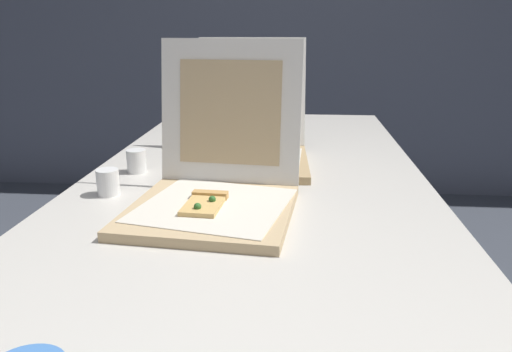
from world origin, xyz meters
The scene contains 7 objects.
wall_back centered at (0.00, 2.78, 1.30)m, with size 10.00×0.10×2.60m, color slate.
table centered at (0.00, 0.57, 0.71)m, with size 0.95×2.08×0.76m.
pizza_box_front centered at (-0.07, 0.35, 0.81)m, with size 0.39×0.44×0.37m.
pizza_box_middle centered at (-0.03, 0.76, 0.81)m, with size 0.37×0.47×0.37m.
cup_white_near_center centered at (-0.35, 0.42, 0.79)m, with size 0.06×0.06×0.07m, color white.
cup_white_far centered at (-0.25, 0.94, 0.79)m, with size 0.06×0.06×0.07m, color white.
cup_white_mid centered at (-0.34, 0.62, 0.79)m, with size 0.06×0.06×0.07m, color white.
Camera 1 is at (0.12, -0.71, 1.16)m, focal length 34.65 mm.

